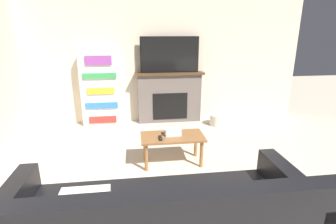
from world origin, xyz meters
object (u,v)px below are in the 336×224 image
tv (170,55)px  bookshelf (101,89)px  fireplace (169,97)px  coffee_table (172,140)px  storage_basket (218,120)px

tv → bookshelf: 1.50m
fireplace → tv: (0.00, -0.02, 0.86)m
coffee_table → bookshelf: size_ratio=0.61×
bookshelf → tv: bearing=0.1°
fireplace → tv: 0.86m
tv → coffee_table: (-0.21, -1.80, -1.02)m
coffee_table → storage_basket: size_ratio=2.62×
tv → storage_basket: (0.94, -0.36, -1.27)m
tv → coffee_table: bearing=-96.6°
fireplace → bookshelf: size_ratio=0.95×
tv → storage_basket: 1.62m
fireplace → storage_basket: (0.94, -0.38, -0.41)m
tv → storage_basket: size_ratio=3.41×
fireplace → coffee_table: bearing=-96.6°
fireplace → coffee_table: size_ratio=1.56×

